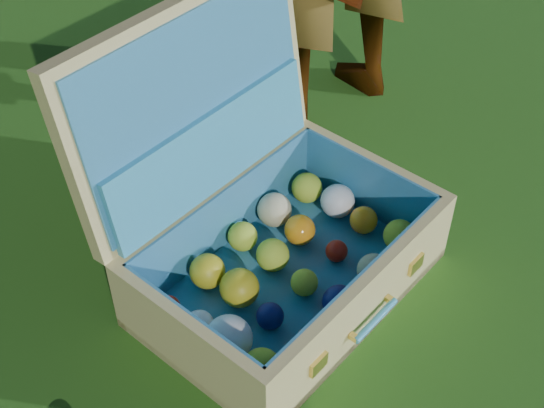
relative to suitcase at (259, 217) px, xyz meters
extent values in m
plane|color=#215114|center=(0.00, -0.19, -0.18)|extent=(60.00, 60.00, 0.00)
cube|color=tan|center=(0.04, -0.08, -0.17)|extent=(0.80, 0.69, 0.02)
cube|color=tan|center=(0.12, -0.28, -0.08)|extent=(0.63, 0.30, 0.20)
cube|color=tan|center=(-0.05, 0.11, -0.08)|extent=(0.63, 0.30, 0.20)
cube|color=tan|center=(-0.26, -0.22, -0.08)|extent=(0.19, 0.38, 0.20)
cube|color=tan|center=(0.34, 0.05, -0.08)|extent=(0.19, 0.38, 0.20)
cube|color=teal|center=(0.04, -0.08, -0.15)|extent=(0.74, 0.62, 0.01)
cube|color=teal|center=(0.12, -0.26, -0.07)|extent=(0.58, 0.26, 0.18)
cube|color=teal|center=(-0.04, 0.10, -0.07)|extent=(0.58, 0.26, 0.18)
cube|color=teal|center=(-0.25, -0.21, -0.07)|extent=(0.17, 0.37, 0.18)
cube|color=teal|center=(0.32, 0.04, -0.07)|extent=(0.17, 0.37, 0.18)
cube|color=tan|center=(-0.08, 0.17, 0.24)|extent=(0.67, 0.38, 0.45)
cube|color=teal|center=(-0.07, 0.15, 0.25)|extent=(0.60, 0.32, 0.40)
cube|color=teal|center=(-0.06, 0.13, 0.12)|extent=(0.57, 0.29, 0.19)
cube|color=#F2C659|center=(-0.03, -0.37, -0.08)|extent=(0.05, 0.03, 0.04)
cube|color=#F2C659|center=(0.30, -0.22, -0.08)|extent=(0.05, 0.03, 0.04)
cylinder|color=teal|center=(0.14, -0.31, -0.10)|extent=(0.14, 0.07, 0.02)
cube|color=#F2C659|center=(0.07, -0.33, -0.10)|extent=(0.02, 0.02, 0.01)
cube|color=#F2C659|center=(0.19, -0.27, -0.10)|extent=(0.02, 0.02, 0.01)
sphere|color=#C6DB35|center=(-0.14, -0.31, -0.11)|extent=(0.08, 0.08, 0.08)
sphere|color=orange|center=(-0.01, -0.28, -0.12)|extent=(0.06, 0.06, 0.06)
sphere|color=#101553|center=(0.10, -0.22, -0.11)|extent=(0.08, 0.08, 0.08)
sphere|color=beige|center=(0.22, -0.17, -0.11)|extent=(0.08, 0.08, 0.08)
sphere|color=#C6DB35|center=(0.33, -0.10, -0.11)|extent=(0.08, 0.08, 0.08)
sphere|color=white|center=(-0.17, -0.22, -0.10)|extent=(0.10, 0.10, 0.10)
sphere|color=#101553|center=(-0.06, -0.19, -0.12)|extent=(0.06, 0.06, 0.06)
sphere|color=#C6DB35|center=(0.05, -0.13, -0.12)|extent=(0.06, 0.06, 0.06)
sphere|color=#B61C0E|center=(0.17, -0.07, -0.12)|extent=(0.05, 0.05, 0.05)
sphere|color=orange|center=(0.28, -0.01, -0.11)|extent=(0.07, 0.07, 0.07)
sphere|color=white|center=(-0.21, -0.14, -0.12)|extent=(0.07, 0.07, 0.07)
sphere|color=gold|center=(-0.09, -0.09, -0.10)|extent=(0.09, 0.09, 0.09)
sphere|color=#C6DB35|center=(0.02, -0.03, -0.11)|extent=(0.08, 0.08, 0.08)
sphere|color=orange|center=(0.12, 0.02, -0.11)|extent=(0.08, 0.08, 0.08)
sphere|color=white|center=(0.25, 0.07, -0.11)|extent=(0.09, 0.09, 0.09)
sphere|color=#B61C0E|center=(-0.26, -0.06, -0.12)|extent=(0.06, 0.06, 0.06)
sphere|color=gold|center=(-0.14, -0.01, -0.11)|extent=(0.08, 0.08, 0.08)
sphere|color=#C6DB35|center=(-0.02, 0.06, -0.11)|extent=(0.07, 0.07, 0.07)
sphere|color=beige|center=(0.09, 0.11, -0.11)|extent=(0.09, 0.09, 0.09)
sphere|color=#C6DB35|center=(0.21, 0.15, -0.11)|extent=(0.08, 0.08, 0.08)
camera|label=1|loc=(-0.51, -1.13, 1.21)|focal=50.00mm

